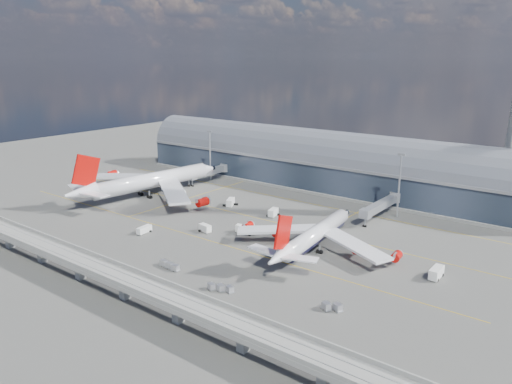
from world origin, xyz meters
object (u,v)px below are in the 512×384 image
Objects in this scene: service_truck_0 at (144,230)px; service_truck_3 at (436,273)px; floodlight_mast_right at (399,184)px; service_truck_1 at (205,228)px; service_truck_2 at (247,229)px; service_truck_4 at (273,213)px; cargo_train_2 at (332,307)px; service_truck_5 at (230,202)px; airliner_left at (148,181)px; airliner_right at (314,236)px; floodlight_mast_left at (210,154)px; cargo_train_1 at (221,288)px; cargo_train_0 at (169,265)px.

service_truck_0 is 0.94× the size of service_truck_3.
floodlight_mast_right reaches higher than service_truck_1.
service_truck_2 is (-35.68, -51.27, -12.12)m from floodlight_mast_right.
service_truck_4 is 1.02× the size of cargo_train_2.
service_truck_2 is at bearing 83.85° from cargo_train_2.
service_truck_3 reaches higher than service_truck_5.
service_truck_0 is (37.17, -34.10, -5.58)m from airliner_left.
airliner_right is (94.12, -10.50, -2.02)m from airliner_left.
service_truck_0 is at bearing -64.64° from floodlight_mast_left.
service_truck_1 is at bearing -93.21° from service_truck_5.
airliner_right reaches higher than service_truck_4.
floodlight_mast_right reaches higher than airliner_right.
floodlight_mast_left reaches higher than service_truck_2.
service_truck_1 is at bearing -119.22° from service_truck_4.
floodlight_mast_left is 127.04m from cargo_train_1.
floodlight_mast_right is 3.75× the size of service_truck_5.
airliner_left is 94.72m from airliner_right.
floodlight_mast_right reaches higher than service_truck_0.
service_truck_5 is at bearing -155.20° from floodlight_mast_right.
airliner_left reaches higher than service_truck_3.
airliner_left is at bearing -93.29° from floodlight_mast_left.
floodlight_mast_left is 4.09× the size of service_truck_0.
service_truck_0 is at bearing -163.42° from airliner_right.
cargo_train_0 is at bearing -98.26° from service_truck_4.
service_truck_3 is (66.84, 3.58, 0.14)m from service_truck_2.
service_truck_3 is (131.17, -47.69, -11.98)m from floodlight_mast_left.
floodlight_mast_right is 96.96m from cargo_train_0.
cargo_train_2 is (29.33, 8.95, 0.06)m from cargo_train_1.
service_truck_1 is at bearing -129.19° from floodlight_mast_right.
service_truck_1 is 33.61m from service_truck_5.
airliner_left is 41.73m from service_truck_5.
cargo_train_1 is (87.22, -91.49, -12.73)m from floodlight_mast_left.
service_truck_1 is at bearing 68.42° from cargo_train_1.
service_truck_4 reaches higher than service_truck_0.
floodlight_mast_right is 4.42× the size of service_truck_4.
service_truck_3 is (133.44, -8.15, -5.24)m from airliner_left.
cargo_train_2 is (118.82, -43.01, -5.92)m from airliner_left.
cargo_train_2 is at bearing -99.51° from service_truck_1.
airliner_left reaches higher than service_truck_1.
cargo_train_0 is at bearing -33.71° from service_truck_0.
cargo_train_2 reaches higher than cargo_train_1.
service_truck_1 reaches higher than service_truck_0.
service_truck_0 is at bearing 91.55° from cargo_train_1.
service_truck_0 reaches higher than cargo_train_0.
airliner_right is at bearing -38.56° from cargo_train_0.
service_truck_3 is at bearing -24.70° from cargo_train_1.
service_truck_3 is 37.80m from cargo_train_2.
cargo_train_0 is (4.51, -60.15, -0.63)m from service_truck_4.
floodlight_mast_left reaches higher than service_truck_0.
service_truck_0 is at bearing -121.13° from service_truck_5.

